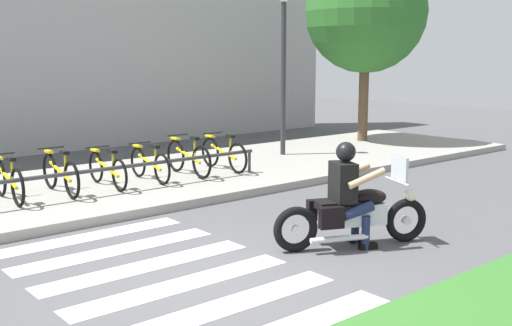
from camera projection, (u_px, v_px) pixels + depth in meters
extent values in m
plane|color=#4C4C4F|center=(205.00, 278.00, 7.10)|extent=(48.00, 48.00, 0.00)
cube|color=gray|center=(40.00, 196.00, 10.91)|extent=(24.00, 4.40, 0.15)
cube|color=white|center=(225.00, 306.00, 6.31)|extent=(2.80, 0.40, 0.01)
cube|color=white|center=(182.00, 284.00, 6.91)|extent=(2.80, 0.40, 0.01)
cube|color=white|center=(146.00, 266.00, 7.52)|extent=(2.80, 0.40, 0.01)
cube|color=white|center=(116.00, 250.00, 8.12)|extent=(2.80, 0.40, 0.01)
cube|color=white|center=(89.00, 237.00, 8.73)|extent=(2.80, 0.40, 0.01)
torus|color=black|center=(406.00, 220.00, 8.47)|extent=(0.60, 0.34, 0.61)
cylinder|color=silver|center=(406.00, 220.00, 8.47)|extent=(0.14, 0.14, 0.11)
torus|color=black|center=(296.00, 229.00, 8.02)|extent=(0.60, 0.34, 0.61)
cylinder|color=silver|center=(296.00, 229.00, 8.02)|extent=(0.14, 0.14, 0.11)
cube|color=silver|center=(353.00, 214.00, 8.22)|extent=(0.92, 0.61, 0.28)
ellipsoid|color=black|center=(368.00, 197.00, 8.24)|extent=(0.59, 0.46, 0.22)
cube|color=black|center=(338.00, 205.00, 8.13)|extent=(0.63, 0.48, 0.10)
cube|color=black|center=(319.00, 210.00, 8.31)|extent=(0.34, 0.24, 0.28)
cube|color=black|center=(332.00, 218.00, 7.90)|extent=(0.34, 0.24, 0.28)
cylinder|color=silver|center=(397.00, 181.00, 8.33)|extent=(0.28, 0.58, 0.03)
sphere|color=white|center=(410.00, 195.00, 8.42)|extent=(0.18, 0.18, 0.18)
cube|color=silver|center=(400.00, 168.00, 8.31)|extent=(0.20, 0.38, 0.32)
cylinder|color=silver|center=(339.00, 239.00, 8.02)|extent=(0.76, 0.39, 0.08)
cube|color=black|center=(343.00, 182.00, 8.10)|extent=(0.40, 0.47, 0.52)
sphere|color=black|center=(346.00, 152.00, 8.04)|extent=(0.26, 0.26, 0.26)
cylinder|color=tan|center=(352.00, 172.00, 8.36)|extent=(0.51, 0.29, 0.26)
cylinder|color=tan|center=(367.00, 178.00, 7.94)|extent=(0.51, 0.29, 0.26)
cylinder|color=#1E284C|center=(348.00, 205.00, 8.36)|extent=(0.46, 0.30, 0.24)
cylinder|color=#1E284C|center=(355.00, 226.00, 8.44)|extent=(0.11, 0.11, 0.45)
cube|color=black|center=(357.00, 239.00, 8.49)|extent=(0.26, 0.19, 0.08)
cylinder|color=#1E284C|center=(358.00, 211.00, 8.05)|extent=(0.46, 0.30, 0.24)
cylinder|color=#1E284C|center=(366.00, 233.00, 8.14)|extent=(0.11, 0.11, 0.45)
cube|color=black|center=(368.00, 246.00, 8.18)|extent=(0.26, 0.19, 0.08)
torus|color=black|center=(0.00, 178.00, 10.53)|extent=(0.08, 0.64, 0.63)
torus|color=black|center=(18.00, 187.00, 9.77)|extent=(0.08, 0.64, 0.63)
cylinder|color=gold|center=(8.00, 178.00, 10.14)|extent=(0.09, 0.87, 0.24)
cylinder|color=gold|center=(12.00, 171.00, 9.92)|extent=(0.04, 0.04, 0.39)
cube|color=black|center=(11.00, 159.00, 9.89)|extent=(0.11, 0.20, 0.06)
cylinder|color=black|center=(0.00, 154.00, 10.38)|extent=(0.48, 0.05, 0.03)
torus|color=black|center=(50.00, 171.00, 11.11)|extent=(0.08, 0.65, 0.65)
torus|color=black|center=(72.00, 180.00, 10.30)|extent=(0.08, 0.65, 0.65)
cylinder|color=gold|center=(60.00, 172.00, 10.70)|extent=(0.10, 0.93, 0.25)
cylinder|color=gold|center=(65.00, 164.00, 10.46)|extent=(0.04, 0.04, 0.40)
cube|color=black|center=(65.00, 153.00, 10.43)|extent=(0.11, 0.20, 0.06)
cylinder|color=black|center=(51.00, 148.00, 10.96)|extent=(0.48, 0.05, 0.03)
cube|color=gold|center=(49.00, 152.00, 11.05)|extent=(0.09, 0.28, 0.04)
torus|color=black|center=(96.00, 167.00, 11.67)|extent=(0.07, 0.60, 0.59)
torus|color=black|center=(120.00, 175.00, 10.87)|extent=(0.07, 0.60, 0.59)
cylinder|color=gold|center=(107.00, 168.00, 11.26)|extent=(0.09, 0.91, 0.25)
cylinder|color=gold|center=(113.00, 161.00, 11.03)|extent=(0.04, 0.04, 0.36)
cube|color=black|center=(112.00, 151.00, 11.00)|extent=(0.11, 0.20, 0.06)
cylinder|color=black|center=(97.00, 147.00, 11.52)|extent=(0.48, 0.05, 0.03)
cube|color=gold|center=(95.00, 150.00, 11.61)|extent=(0.09, 0.28, 0.04)
torus|color=black|center=(138.00, 162.00, 12.20)|extent=(0.07, 0.60, 0.59)
torus|color=black|center=(162.00, 169.00, 11.45)|extent=(0.07, 0.60, 0.59)
cylinder|color=gold|center=(150.00, 162.00, 11.82)|extent=(0.09, 0.86, 0.24)
cylinder|color=gold|center=(155.00, 156.00, 11.60)|extent=(0.04, 0.04, 0.36)
cube|color=black|center=(155.00, 147.00, 11.57)|extent=(0.11, 0.20, 0.06)
cylinder|color=black|center=(140.00, 143.00, 12.06)|extent=(0.48, 0.05, 0.03)
cube|color=gold|center=(138.00, 146.00, 12.15)|extent=(0.09, 0.28, 0.04)
torus|color=black|center=(176.00, 156.00, 12.76)|extent=(0.08, 0.67, 0.66)
torus|color=black|center=(202.00, 162.00, 11.99)|extent=(0.08, 0.67, 0.66)
cylinder|color=gold|center=(188.00, 155.00, 12.37)|extent=(0.09, 0.88, 0.24)
cylinder|color=gold|center=(195.00, 149.00, 12.14)|extent=(0.04, 0.04, 0.41)
cube|color=black|center=(194.00, 138.00, 12.11)|extent=(0.11, 0.20, 0.06)
cylinder|color=black|center=(178.00, 135.00, 12.61)|extent=(0.48, 0.05, 0.03)
cube|color=gold|center=(175.00, 138.00, 12.70)|extent=(0.09, 0.28, 0.04)
torus|color=black|center=(210.00, 152.00, 13.33)|extent=(0.08, 0.64, 0.64)
torus|color=black|center=(238.00, 158.00, 12.54)|extent=(0.08, 0.64, 0.64)
cylinder|color=gold|center=(224.00, 152.00, 12.92)|extent=(0.09, 0.90, 0.25)
cylinder|color=gold|center=(230.00, 146.00, 12.70)|extent=(0.04, 0.04, 0.39)
cube|color=black|center=(230.00, 136.00, 12.67)|extent=(0.11, 0.20, 0.06)
cylinder|color=black|center=(213.00, 133.00, 13.18)|extent=(0.48, 0.05, 0.03)
cube|color=gold|center=(210.00, 136.00, 13.27)|extent=(0.09, 0.28, 0.04)
cylinder|color=#333338|center=(121.00, 167.00, 10.83)|extent=(5.90, 0.07, 0.07)
cylinder|color=#333338|center=(249.00, 162.00, 12.69)|extent=(0.06, 0.06, 0.45)
cylinder|color=#2D2D33|center=(283.00, 83.00, 14.79)|extent=(0.12, 0.12, 3.78)
cylinder|color=brown|center=(363.00, 101.00, 17.35)|extent=(0.27, 0.27, 2.55)
sphere|color=#2D6B28|center=(366.00, 12.00, 16.93)|extent=(3.34, 3.34, 3.34)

